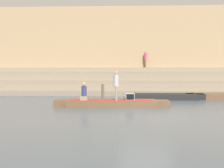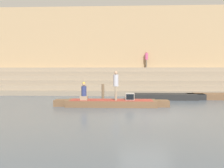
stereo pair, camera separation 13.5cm
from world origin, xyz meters
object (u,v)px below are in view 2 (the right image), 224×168
Objects in this scene: person_rowing at (84,93)px; mooring_post at (103,92)px; person_standing at (116,83)px; person_on_steps at (146,58)px; rowboat_main at (111,103)px; tv_set at (130,97)px; moored_boat_shore at (165,96)px.

person_rowing is 0.91× the size of mooring_post.
person_on_steps reaches higher than person_standing.
rowboat_main is 2.44m from mooring_post.
person_rowing is 2.82m from tv_set.
person_on_steps is at bearing 62.67° from person_standing.
rowboat_main is 10.08m from person_on_steps.
mooring_post reaches higher than tv_set.
moored_boat_shore is at bearing 24.68° from person_rowing.
mooring_post is at bearing 108.36° from rowboat_main.
tv_set is (1.14, 0.10, 0.38)m from rowboat_main.
person_on_steps reaches higher than mooring_post.
mooring_post is at bearing -53.23° from person_on_steps.
person_standing is (0.29, -0.08, 1.20)m from rowboat_main.
tv_set is 0.45× the size of mooring_post.
moored_boat_shore is 3.59× the size of person_on_steps.
person_on_steps is (3.15, 9.03, 3.21)m from rowboat_main.
rowboat_main is 1.77m from person_rowing.
person_rowing is 6.51m from moored_boat_shore.
tv_set is at bearing -134.14° from moored_boat_shore.
person_standing reaches higher than tv_set.
moored_boat_shore is 4.71m from mooring_post.
person_standing is 0.30× the size of moored_boat_shore.
person_rowing is 2.59m from mooring_post.
person_rowing is at bearing -151.91° from moored_boat_shore.
person_rowing is 0.19× the size of moored_boat_shore.
person_standing is at bearing -13.41° from rowboat_main.
person_rowing reaches higher than tv_set.
person_standing is 3.24× the size of tv_set.
tv_set reaches higher than moored_boat_shore.
moored_boat_shore is at bearing 41.14° from rowboat_main.
moored_boat_shore is at bearing 32.57° from person_standing.
person_standing reaches higher than moored_boat_shore.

